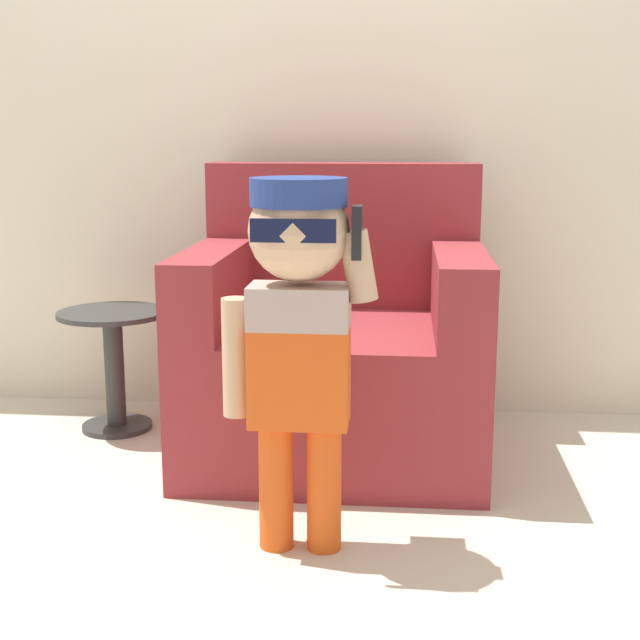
{
  "coord_description": "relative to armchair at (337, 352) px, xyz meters",
  "views": [
    {
      "loc": [
        0.37,
        -2.86,
        1.08
      ],
      "look_at": [
        0.12,
        -0.32,
        0.54
      ],
      "focal_mm": 50.0,
      "sensor_mm": 36.0,
      "label": 1
    }
  ],
  "objects": [
    {
      "name": "armchair",
      "position": [
        0.0,
        0.0,
        0.0
      ],
      "size": [
        0.98,
        0.86,
        0.98
      ],
      "color": "maroon",
      "rests_on": "ground_plane"
    },
    {
      "name": "wall_back",
      "position": [
        -0.14,
        0.52,
        0.95
      ],
      "size": [
        10.0,
        0.05,
        2.6
      ],
      "color": "beige",
      "rests_on": "ground_plane"
    },
    {
      "name": "person_child",
      "position": [
        -0.04,
        -0.76,
        0.3
      ],
      "size": [
        0.4,
        0.3,
        0.97
      ],
      "color": "#E05119",
      "rests_on": "ground_plane"
    },
    {
      "name": "ground_plane",
      "position": [
        -0.14,
        -0.08,
        -0.35
      ],
      "size": [
        10.0,
        10.0,
        0.0
      ],
      "primitive_type": "plane",
      "color": "beige"
    },
    {
      "name": "side_table",
      "position": [
        -0.83,
        0.14,
        -0.08
      ],
      "size": [
        0.39,
        0.39,
        0.45
      ],
      "color": "#333333",
      "rests_on": "ground_plane"
    }
  ]
}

